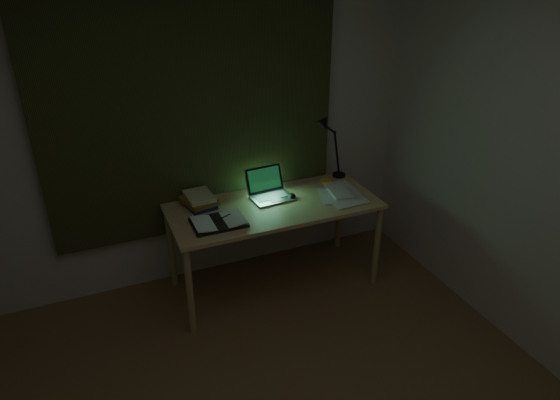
# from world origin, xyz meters

# --- Properties ---
(wall_back) EXTENTS (3.50, 0.00, 2.50)m
(wall_back) POSITION_xyz_m (0.00, 2.00, 1.25)
(wall_back) COLOR beige
(wall_back) RESTS_ON ground
(curtain) EXTENTS (2.20, 0.06, 2.00)m
(curtain) POSITION_xyz_m (0.00, 1.96, 1.45)
(curtain) COLOR #2C2F17
(curtain) RESTS_ON wall_back
(desk) EXTENTS (1.59, 0.69, 0.72)m
(desk) POSITION_xyz_m (0.47, 1.57, 0.36)
(desk) COLOR tan
(desk) RESTS_ON floor
(laptop) EXTENTS (0.34, 0.37, 0.22)m
(laptop) POSITION_xyz_m (0.49, 1.67, 0.84)
(laptop) COLOR #BBBABF
(laptop) RESTS_ON desk
(open_textbook) EXTENTS (0.37, 0.27, 0.03)m
(open_textbook) POSITION_xyz_m (-0.00, 1.45, 0.74)
(open_textbook) COLOR white
(open_textbook) RESTS_ON desk
(book_stack) EXTENTS (0.24, 0.27, 0.10)m
(book_stack) POSITION_xyz_m (-0.05, 1.77, 0.78)
(book_stack) COLOR white
(book_stack) RESTS_ON desk
(loose_papers) EXTENTS (0.42, 0.43, 0.02)m
(loose_papers) POSITION_xyz_m (0.97, 1.55, 0.73)
(loose_papers) COLOR silver
(loose_papers) RESTS_ON desk
(mouse) EXTENTS (0.08, 0.10, 0.03)m
(mouse) POSITION_xyz_m (0.64, 1.62, 0.74)
(mouse) COLOR black
(mouse) RESTS_ON desk
(sticky_yellow) EXTENTS (0.11, 0.11, 0.02)m
(sticky_yellow) POSITION_xyz_m (1.03, 1.78, 0.73)
(sticky_yellow) COLOR yellow
(sticky_yellow) RESTS_ON desk
(sticky_pink) EXTENTS (0.08, 0.08, 0.02)m
(sticky_pink) POSITION_xyz_m (1.04, 1.79, 0.73)
(sticky_pink) COLOR #EC5B82
(sticky_pink) RESTS_ON desk
(desk_lamp) EXTENTS (0.43, 0.35, 0.59)m
(desk_lamp) POSITION_xyz_m (1.18, 1.85, 1.02)
(desk_lamp) COLOR black
(desk_lamp) RESTS_ON desk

